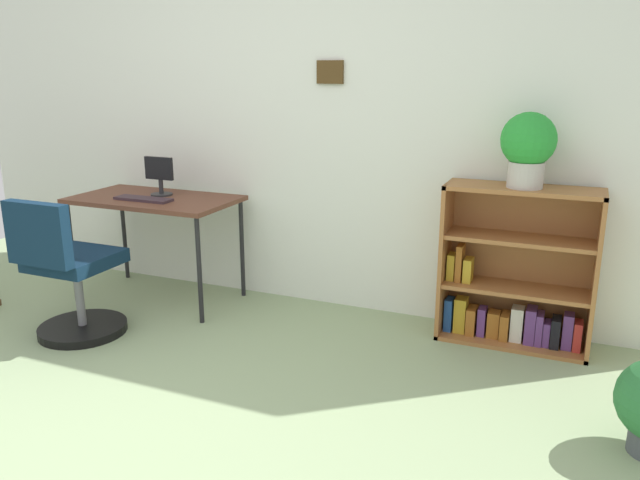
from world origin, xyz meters
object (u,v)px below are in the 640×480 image
Objects in this scene: office_chair at (69,278)px; potted_plant_on_shelf at (528,146)px; monitor at (160,176)px; desk at (155,205)px; bookshelf_low at (515,276)px; keyboard at (143,199)px.

office_chair is 2.10× the size of potted_plant_on_shelf.
desk is at bearing -93.58° from monitor.
bookshelf_low is (2.34, 0.16, -0.46)m from monitor.
monitor is at bearing -176.16° from bookshelf_low.
office_chair reaches higher than desk.
office_chair is at bearing -95.61° from desk.
desk is 1.28× the size of office_chair.
keyboard is 0.43× the size of bookshelf_low.
bookshelf_low is at bearing 5.51° from desk.
potted_plant_on_shelf is (2.36, 0.28, 0.43)m from keyboard.
keyboard is 2.39m from bookshelf_low.
monitor is 2.39m from bookshelf_low.
potted_plant_on_shelf is at bearing -78.06° from bookshelf_low.
desk is at bearing -174.49° from bookshelf_low.
potted_plant_on_shelf reaches higher than office_chair.
desk is 0.20m from monitor.
monitor is 0.28× the size of bookshelf_low.
office_chair is 0.93× the size of bookshelf_low.
monitor is 0.95m from office_chair.
monitor is (0.00, 0.07, 0.19)m from desk.
desk is 2.37m from bookshelf_low.
keyboard is 0.47× the size of office_chair.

